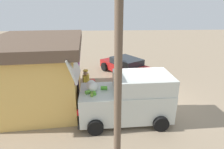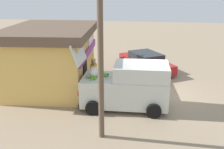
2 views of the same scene
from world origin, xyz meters
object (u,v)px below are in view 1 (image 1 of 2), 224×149
object	(u,v)px
parked_sedan	(126,66)
unloaded_banana_pile	(62,117)
vendor_standing	(86,84)
paint_bucket	(93,82)
customer_bending	(88,98)
storefront_bar	(39,69)
delivery_van	(128,98)

from	to	relation	value
parked_sedan	unloaded_banana_pile	distance (m)	6.78
vendor_standing	paint_bucket	xyz separation A→B (m)	(2.24, -0.21, -0.84)
vendor_standing	customer_bending	bearing A→B (deg)	-171.65
vendor_standing	paint_bucket	size ratio (longest dim) A/B	5.35
storefront_bar	paint_bucket	distance (m)	3.51
customer_bending	paint_bucket	distance (m)	3.44
parked_sedan	paint_bucket	distance (m)	3.02
unloaded_banana_pile	vendor_standing	bearing A→B (deg)	-28.40
parked_sedan	vendor_standing	world-z (taller)	vendor_standing
parked_sedan	vendor_standing	distance (m)	4.82
parked_sedan	storefront_bar	bearing A→B (deg)	126.07
customer_bending	vendor_standing	bearing A→B (deg)	8.35
parked_sedan	delivery_van	bearing A→B (deg)	173.03
paint_bucket	unloaded_banana_pile	bearing A→B (deg)	163.82
storefront_bar	delivery_van	world-z (taller)	storefront_bar
parked_sedan	vendor_standing	size ratio (longest dim) A/B	2.68
unloaded_banana_pile	customer_bending	bearing A→B (deg)	-61.93
customer_bending	storefront_bar	bearing A→B (deg)	58.47
delivery_van	customer_bending	size ratio (longest dim) A/B	3.24
storefront_bar	vendor_standing	size ratio (longest dim) A/B	3.60
unloaded_banana_pile	paint_bucket	bearing A→B (deg)	-16.18
paint_bucket	storefront_bar	bearing A→B (deg)	125.30
customer_bending	unloaded_banana_pile	bearing A→B (deg)	118.07
delivery_van	parked_sedan	size ratio (longest dim) A/B	0.90
delivery_van	unloaded_banana_pile	distance (m)	2.96
delivery_van	parked_sedan	bearing A→B (deg)	-6.97
storefront_bar	unloaded_banana_pile	world-z (taller)	storefront_bar
storefront_bar	vendor_standing	distance (m)	2.50
storefront_bar	customer_bending	size ratio (longest dim) A/B	4.82
storefront_bar	delivery_van	size ratio (longest dim) A/B	1.49
storefront_bar	unloaded_banana_pile	distance (m)	2.96
storefront_bar	unloaded_banana_pile	size ratio (longest dim) A/B	6.81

